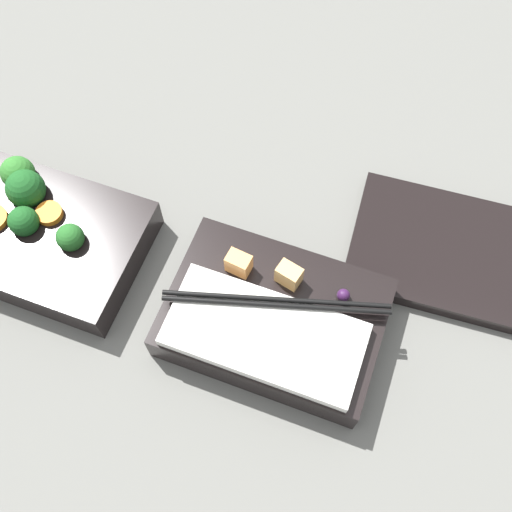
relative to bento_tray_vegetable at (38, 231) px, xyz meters
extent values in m
plane|color=slate|center=(0.16, 0.00, -0.03)|extent=(3.00, 3.00, 0.00)
cube|color=black|center=(0.01, 0.00, -0.01)|extent=(0.21, 0.15, 0.04)
sphere|color=#2D7028|center=(-0.04, 0.05, 0.03)|extent=(0.04, 0.04, 0.04)
sphere|color=#19511E|center=(-0.02, 0.03, 0.03)|extent=(0.04, 0.04, 0.04)
sphere|color=#236023|center=(0.05, 0.00, 0.02)|extent=(0.03, 0.03, 0.03)
sphere|color=#19511E|center=(-0.01, -0.01, 0.02)|extent=(0.03, 0.03, 0.03)
cylinder|color=orange|center=(0.01, 0.02, 0.02)|extent=(0.03, 0.03, 0.01)
cube|color=black|center=(0.27, 0.00, -0.01)|extent=(0.21, 0.15, 0.04)
cube|color=white|center=(0.27, -0.03, 0.02)|extent=(0.19, 0.09, 0.01)
cube|color=#F4A356|center=(0.22, 0.03, 0.03)|extent=(0.03, 0.02, 0.02)
cube|color=#EAB266|center=(0.27, 0.03, 0.03)|extent=(0.03, 0.02, 0.02)
sphere|color=#381942|center=(0.33, 0.03, 0.02)|extent=(0.01, 0.01, 0.01)
cylinder|color=black|center=(0.27, -0.01, 0.03)|extent=(0.21, 0.07, 0.01)
cylinder|color=black|center=(0.27, 0.00, 0.03)|extent=(0.21, 0.07, 0.01)
cube|color=black|center=(0.42, 0.14, -0.02)|extent=(0.22, 0.16, 0.02)
camera|label=1|loc=(0.33, -0.22, 0.56)|focal=42.00mm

